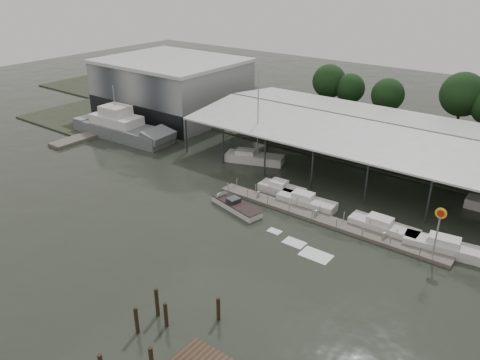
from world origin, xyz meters
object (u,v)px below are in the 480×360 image
Objects in this scene: grey_trawler at (123,128)px; white_sailboat at (254,158)px; shell_fuel_sign at (439,223)px; speedboat_underway at (233,204)px.

grey_trawler is 1.42× the size of white_sailboat.
grey_trawler reaches higher than shell_fuel_sign.
grey_trawler is at bearing -2.69° from speedboat_underway.
speedboat_underway is at bearing -19.26° from grey_trawler.
grey_trawler is at bearing 174.37° from shell_fuel_sign.
white_sailboat is (23.80, 4.29, -0.91)m from grey_trawler.
white_sailboat is 14.39m from speedboat_underway.
shell_fuel_sign is at bearing -8.83° from grey_trawler.
speedboat_underway is (6.28, -12.95, -0.27)m from white_sailboat.
grey_trawler is 31.32m from speedboat_underway.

